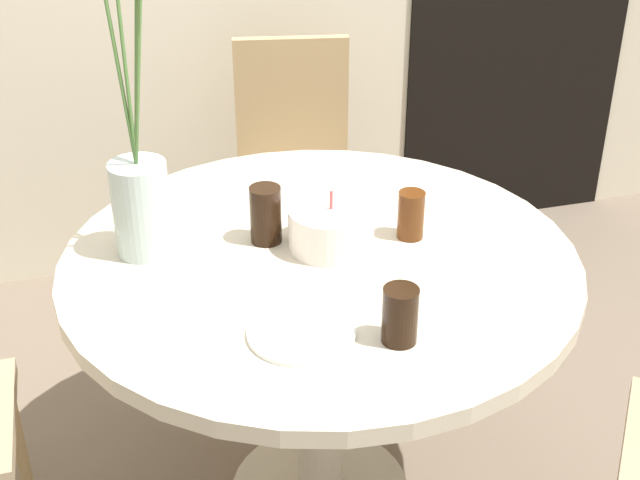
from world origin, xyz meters
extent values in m
cylinder|color=beige|center=(0.00, 0.00, 0.73)|extent=(1.18, 1.18, 0.04)
cylinder|color=#B7AD99|center=(0.00, 0.00, 0.37)|extent=(0.11, 0.11, 0.68)
cube|color=#9E896B|center=(0.17, 0.90, 0.44)|extent=(0.47, 0.47, 0.04)
cube|color=tan|center=(0.21, 1.08, 0.69)|extent=(0.38, 0.11, 0.46)
cylinder|color=tan|center=(-0.03, 0.76, 0.21)|extent=(0.03, 0.03, 0.42)
cylinder|color=tan|center=(0.31, 0.70, 0.21)|extent=(0.03, 0.03, 0.42)
cylinder|color=tan|center=(0.04, 1.10, 0.21)|extent=(0.03, 0.03, 0.42)
cylinder|color=tan|center=(0.37, 1.03, 0.21)|extent=(0.03, 0.03, 0.42)
cylinder|color=tan|center=(-0.74, 0.17, 0.21)|extent=(0.03, 0.03, 0.42)
cylinder|color=tan|center=(0.69, -0.32, 0.21)|extent=(0.03, 0.03, 0.42)
cylinder|color=white|center=(0.04, 0.03, 0.80)|extent=(0.20, 0.20, 0.10)
cylinder|color=#E54C4C|center=(0.04, 0.03, 0.87)|extent=(0.01, 0.01, 0.04)
cylinder|color=#B2C6C1|center=(-0.38, 0.13, 0.86)|extent=(0.13, 0.13, 0.22)
cylinder|color=#4C7538|center=(-0.39, 0.17, 1.21)|extent=(0.04, 0.09, 0.48)
cylinder|color=#4C7538|center=(-0.35, 0.16, 1.17)|extent=(0.05, 0.06, 0.40)
cylinder|color=#4C7538|center=(-0.35, 0.15, 1.22)|extent=(0.07, 0.05, 0.49)
cylinder|color=#4C7538|center=(-0.38, 0.16, 1.20)|extent=(0.01, 0.07, 0.45)
cylinder|color=#4C7538|center=(-0.36, 0.08, 1.18)|extent=(0.05, 0.10, 0.42)
cylinder|color=white|center=(-0.12, -0.29, 0.76)|extent=(0.22, 0.22, 0.01)
cylinder|color=#51280F|center=(0.23, 0.03, 0.81)|extent=(0.06, 0.06, 0.12)
cylinder|color=black|center=(0.06, -0.35, 0.81)|extent=(0.07, 0.07, 0.12)
cylinder|color=black|center=(-0.10, 0.10, 0.82)|extent=(0.07, 0.07, 0.14)
camera|label=1|loc=(-0.47, -1.67, 1.78)|focal=50.00mm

